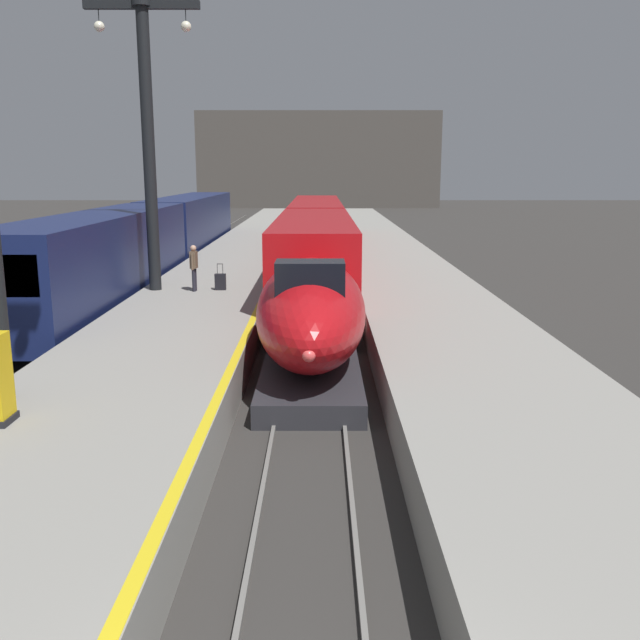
{
  "coord_description": "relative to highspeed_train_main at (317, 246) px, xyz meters",
  "views": [
    {
      "loc": [
        0.23,
        -3.86,
        5.37
      ],
      "look_at": [
        0.18,
        12.86,
        1.8
      ],
      "focal_mm": 39.21,
      "sensor_mm": 36.0,
      "label": 1
    }
  ],
  "objects": [
    {
      "name": "station_column_far",
      "position": [
        -5.9,
        -7.15,
        5.17
      ],
      "size": [
        4.0,
        0.68,
        10.16
      ],
      "color": "black",
      "rests_on": "platform_left"
    },
    {
      "name": "rolling_suitcase",
      "position": [
        -3.47,
        -7.21,
        -0.56
      ],
      "size": [
        0.4,
        0.22,
        0.98
      ],
      "color": "black",
      "rests_on": "platform_left"
    },
    {
      "name": "rail_main_left",
      "position": [
        -0.75,
        -1.46,
        -1.86
      ],
      "size": [
        0.08,
        110.0,
        0.12
      ],
      "primitive_type": "cube",
      "color": "slate",
      "rests_on": "ground"
    },
    {
      "name": "platform_left_safety_stripe",
      "position": [
        -1.77,
        -4.21,
        -0.86
      ],
      "size": [
        0.2,
        107.8,
        0.01
      ],
      "primitive_type": "cube",
      "color": "yellow",
      "rests_on": "platform_left"
    },
    {
      "name": "rail_secondary_right",
      "position": [
        -7.35,
        -1.46,
        -1.86
      ],
      "size": [
        0.08,
        110.0,
        0.12
      ],
      "primitive_type": "cube",
      "color": "slate",
      "rests_on": "ground"
    },
    {
      "name": "highspeed_train_main",
      "position": [
        0.0,
        0.0,
        0.0
      ],
      "size": [
        2.92,
        39.16,
        3.6
      ],
      "color": "#B20F14",
      "rests_on": "ground"
    },
    {
      "name": "rail_main_right",
      "position": [
        0.75,
        -1.46,
        -1.86
      ],
      "size": [
        0.08,
        110.0,
        0.12
      ],
      "primitive_type": "cube",
      "color": "slate",
      "rests_on": "ground"
    },
    {
      "name": "platform_left",
      "position": [
        -4.05,
        -4.21,
        -1.39
      ],
      "size": [
        4.8,
        110.0,
        1.05
      ],
      "primitive_type": "cube",
      "color": "gray",
      "rests_on": "ground"
    },
    {
      "name": "platform_right",
      "position": [
        4.05,
        -4.21,
        -1.39
      ],
      "size": [
        4.8,
        110.0,
        1.05
      ],
      "primitive_type": "cube",
      "color": "gray",
      "rests_on": "ground"
    },
    {
      "name": "regional_train_adjacent",
      "position": [
        -8.1,
        2.96,
        0.21
      ],
      "size": [
        2.85,
        36.6,
        3.8
      ],
      "color": "#141E4C",
      "rests_on": "ground"
    },
    {
      "name": "rail_secondary_left",
      "position": [
        -8.85,
        -1.46,
        -1.86
      ],
      "size": [
        0.08,
        110.0,
        0.12
      ],
      "primitive_type": "cube",
      "color": "slate",
      "rests_on": "ground"
    },
    {
      "name": "passenger_near_edge",
      "position": [
        -4.38,
        -7.48,
        0.12
      ],
      "size": [
        0.25,
        0.57,
        1.69
      ],
      "color": "#23232D",
      "rests_on": "platform_left"
    },
    {
      "name": "terminus_back_wall",
      "position": [
        0.0,
        73.04,
        5.08
      ],
      "size": [
        36.0,
        2.0,
        14.0
      ],
      "primitive_type": "cube",
      "color": "#4C4742",
      "rests_on": "ground"
    }
  ]
}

